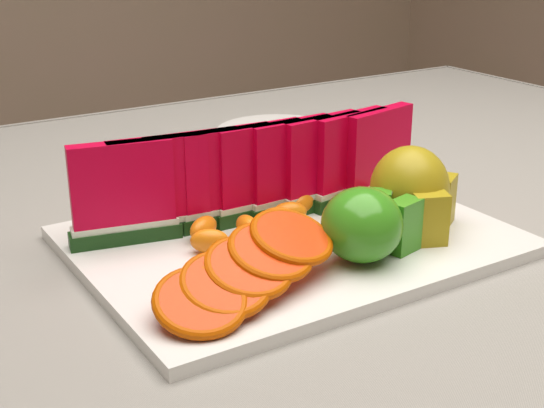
{
  "coord_description": "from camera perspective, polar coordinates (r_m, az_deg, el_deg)",
  "views": [
    {
      "loc": [
        -0.42,
        -0.66,
        1.06
      ],
      "look_at": [
        -0.07,
        -0.11,
        0.81
      ],
      "focal_mm": 50.0,
      "sensor_mm": 36.0,
      "label": 1
    }
  ],
  "objects": [
    {
      "name": "platter",
      "position": [
        0.74,
        1.46,
        -2.75
      ],
      "size": [
        0.4,
        0.3,
        0.01
      ],
      "color": "silver",
      "rests_on": "tablecloth"
    },
    {
      "name": "tablecloth",
      "position": [
        0.85,
        0.34,
        -2.79
      ],
      "size": [
        1.53,
        1.03,
        0.2
      ],
      "color": "gray",
      "rests_on": "table"
    },
    {
      "name": "pear_cluster",
      "position": [
        0.75,
        10.55,
        0.9
      ],
      "size": [
        0.1,
        0.1,
        0.09
      ],
      "color": "#B17314",
      "rests_on": "platter"
    },
    {
      "name": "side_plate",
      "position": [
        1.11,
        0.45,
        5.42
      ],
      "size": [
        0.22,
        0.22,
        0.01
      ],
      "color": "silver",
      "rests_on": "tablecloth"
    },
    {
      "name": "table",
      "position": [
        0.88,
        0.33,
        -6.52
      ],
      "size": [
        1.4,
        0.9,
        0.75
      ],
      "color": "#51371B",
      "rests_on": "ground"
    },
    {
      "name": "apple_cluster",
      "position": [
        0.68,
        7.15,
        -1.5
      ],
      "size": [
        0.11,
        0.09,
        0.07
      ],
      "color": "#15790C",
      "rests_on": "platter"
    },
    {
      "name": "tangerine_segments",
      "position": [
        0.75,
        1.34,
        -0.91
      ],
      "size": [
        0.24,
        0.07,
        0.02
      ],
      "color": "orange",
      "rests_on": "platter"
    },
    {
      "name": "orange_fan_front",
      "position": [
        0.61,
        -1.78,
        -4.78
      ],
      "size": [
        0.19,
        0.12,
        0.05
      ],
      "color": "#F41D00",
      "rests_on": "platter"
    },
    {
      "name": "watermelon_row",
      "position": [
        0.76,
        -0.89,
        2.24
      ],
      "size": [
        0.39,
        0.07,
        0.1
      ],
      "color": "#0E3D12",
      "rests_on": "platter"
    },
    {
      "name": "orange_fan_back",
      "position": [
        0.82,
        -2.74,
        1.79
      ],
      "size": [
        0.34,
        0.11,
        0.05
      ],
      "color": "#F41D00",
      "rests_on": "platter"
    }
  ]
}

